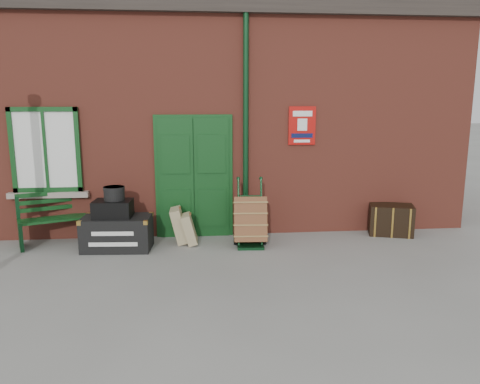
{
  "coord_description": "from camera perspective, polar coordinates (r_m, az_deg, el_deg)",
  "views": [
    {
      "loc": [
        -0.28,
        -7.06,
        2.54
      ],
      "look_at": [
        0.47,
        0.6,
        1.0
      ],
      "focal_mm": 35.0,
      "sensor_mm": 36.0,
      "label": 1
    }
  ],
  "objects": [
    {
      "name": "suitcase_back",
      "position": [
        8.43,
        -7.43,
        -4.04
      ],
      "size": [
        0.32,
        0.45,
        0.64
      ],
      "primitive_type": "cube",
      "rotation": [
        0.0,
        -0.23,
        -0.01
      ],
      "color": "tan",
      "rests_on": "ground"
    },
    {
      "name": "houdini_trunk",
      "position": [
        8.28,
        -14.74,
        -4.85
      ],
      "size": [
        1.19,
        0.71,
        0.57
      ],
      "primitive_type": "cube",
      "rotation": [
        0.0,
        0.0,
        -0.07
      ],
      "color": "black",
      "rests_on": "ground"
    },
    {
      "name": "ground",
      "position": [
        7.51,
        -3.13,
        -8.48
      ],
      "size": [
        80.0,
        80.0,
        0.0
      ],
      "primitive_type": "plane",
      "color": "gray",
      "rests_on": "ground"
    },
    {
      "name": "station_building",
      "position": [
        10.56,
        -4.11,
        9.24
      ],
      "size": [
        10.3,
        4.3,
        4.36
      ],
      "color": "brown",
      "rests_on": "ground"
    },
    {
      "name": "hatbox",
      "position": [
        8.16,
        -15.09,
        -0.15
      ],
      "size": [
        0.37,
        0.37,
        0.23
      ],
      "primitive_type": "cylinder",
      "rotation": [
        0.0,
        0.0,
        -0.07
      ],
      "color": "black",
      "rests_on": "strongbox"
    },
    {
      "name": "strongbox",
      "position": [
        8.19,
        -15.24,
        -1.97
      ],
      "size": [
        0.66,
        0.5,
        0.29
      ],
      "primitive_type": "cube",
      "rotation": [
        0.0,
        0.0,
        -0.07
      ],
      "color": "black",
      "rests_on": "houdini_trunk"
    },
    {
      "name": "dark_trunk",
      "position": [
        9.34,
        17.92,
        -3.22
      ],
      "size": [
        0.91,
        0.72,
        0.57
      ],
      "primitive_type": "cube",
      "rotation": [
        0.0,
        0.0,
        -0.29
      ],
      "color": "black",
      "rests_on": "ground"
    },
    {
      "name": "suitcase_front",
      "position": [
        8.34,
        -6.2,
        -4.49
      ],
      "size": [
        0.3,
        0.4,
        0.55
      ],
      "primitive_type": "cube",
      "rotation": [
        0.0,
        -0.26,
        -0.01
      ],
      "color": "tan",
      "rests_on": "ground"
    },
    {
      "name": "porter_trolley",
      "position": [
        8.18,
        1.24,
        -3.48
      ],
      "size": [
        0.6,
        0.64,
        1.17
      ],
      "rotation": [
        0.0,
        0.0,
        -0.06
      ],
      "color": "black",
      "rests_on": "ground"
    },
    {
      "name": "bench",
      "position": [
        8.94,
        -20.61,
        -2.75
      ],
      "size": [
        1.6,
        1.02,
        0.95
      ],
      "rotation": [
        0.0,
        0.0,
        0.38
      ],
      "color": "#113E17",
      "rests_on": "ground"
    }
  ]
}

